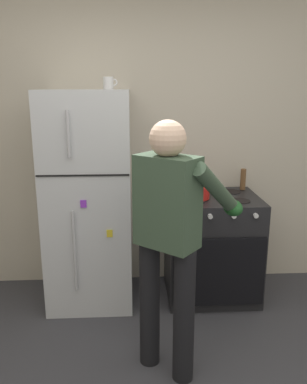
% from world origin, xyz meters
% --- Properties ---
extents(kitchen_wall_back, '(6.00, 0.10, 2.70)m').
position_xyz_m(kitchen_wall_back, '(0.00, 1.95, 1.35)').
color(kitchen_wall_back, beige).
rests_on(kitchen_wall_back, ground).
extents(refrigerator, '(0.68, 0.72, 1.75)m').
position_xyz_m(refrigerator, '(-0.51, 1.57, 0.88)').
color(refrigerator, silver).
rests_on(refrigerator, ground).
extents(stove_range, '(0.76, 0.67, 0.89)m').
position_xyz_m(stove_range, '(0.52, 1.56, 0.44)').
color(stove_range, black).
rests_on(stove_range, ground).
extents(person_cook, '(0.71, 0.76, 1.60)m').
position_xyz_m(person_cook, '(0.07, 0.64, 0.96)').
color(person_cook, black).
rests_on(person_cook, ground).
extents(red_pot, '(0.33, 0.23, 0.11)m').
position_xyz_m(red_pot, '(0.36, 1.52, 0.94)').
color(red_pot, red).
rests_on(red_pot, stove_range).
extents(coffee_mug, '(0.11, 0.08, 0.10)m').
position_xyz_m(coffee_mug, '(-0.33, 1.62, 1.80)').
color(coffee_mug, silver).
rests_on(coffee_mug, refrigerator).
extents(pepper_mill, '(0.05, 0.05, 0.18)m').
position_xyz_m(pepper_mill, '(0.82, 1.77, 0.98)').
color(pepper_mill, brown).
rests_on(pepper_mill, stove_range).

